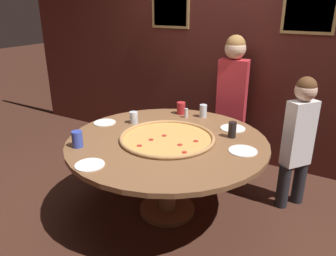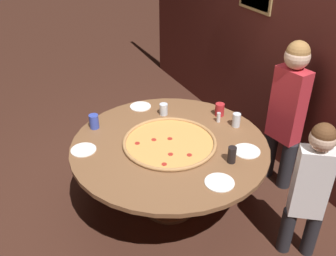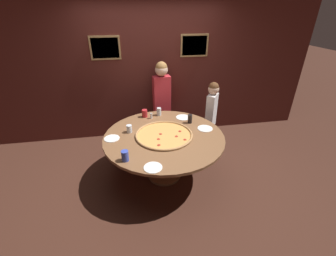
{
  "view_description": "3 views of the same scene",
  "coord_description": "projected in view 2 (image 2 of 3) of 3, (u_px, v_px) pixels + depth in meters",
  "views": [
    {
      "loc": [
        1.34,
        -2.26,
        1.86
      ],
      "look_at": [
        -0.02,
        0.05,
        0.83
      ],
      "focal_mm": 35.0,
      "sensor_mm": 36.0,
      "label": 1
    },
    {
      "loc": [
        2.44,
        -1.25,
        2.59
      ],
      "look_at": [
        -0.06,
        0.01,
        0.86
      ],
      "focal_mm": 40.0,
      "sensor_mm": 36.0,
      "label": 2
    },
    {
      "loc": [
        -0.42,
        -2.77,
        2.39
      ],
      "look_at": [
        0.06,
        0.04,
        0.84
      ],
      "focal_mm": 24.0,
      "sensor_mm": 36.0,
      "label": 3
    }
  ],
  "objects": [
    {
      "name": "ground_plane",
      "position": [
        169.0,
        205.0,
        3.69
      ],
      "size": [
        24.0,
        24.0,
        0.0
      ],
      "primitive_type": "plane",
      "color": "#422319"
    },
    {
      "name": "drink_cup_beside_pizza",
      "position": [
        220.0,
        110.0,
        3.7
      ],
      "size": [
        0.09,
        0.09,
        0.13
      ],
      "primitive_type": "cylinder",
      "color": "#B22328",
      "rests_on": "dining_table"
    },
    {
      "name": "white_plate_far_back",
      "position": [
        219.0,
        182.0,
        2.84
      ],
      "size": [
        0.23,
        0.23,
        0.01
      ],
      "primitive_type": "cylinder",
      "color": "white",
      "rests_on": "dining_table"
    },
    {
      "name": "giant_pizza",
      "position": [
        170.0,
        142.0,
        3.29
      ],
      "size": [
        0.83,
        0.83,
        0.03
      ],
      "color": "#E0994C",
      "rests_on": "dining_table"
    },
    {
      "name": "drink_cup_far_left",
      "position": [
        94.0,
        121.0,
        3.49
      ],
      "size": [
        0.09,
        0.09,
        0.14
      ],
      "primitive_type": "cylinder",
      "color": "#384CB7",
      "rests_on": "dining_table"
    },
    {
      "name": "drink_cup_far_right",
      "position": [
        164.0,
        109.0,
        3.72
      ],
      "size": [
        0.08,
        0.08,
        0.12
      ],
      "primitive_type": "cylinder",
      "color": "silver",
      "rests_on": "dining_table"
    },
    {
      "name": "white_plate_right_side",
      "position": [
        140.0,
        106.0,
        3.88
      ],
      "size": [
        0.22,
        0.22,
        0.01
      ],
      "primitive_type": "cylinder",
      "color": "white",
      "rests_on": "dining_table"
    },
    {
      "name": "condiment_shaker",
      "position": [
        219.0,
        117.0,
        3.6
      ],
      "size": [
        0.04,
        0.04,
        0.1
      ],
      "color": "silver",
      "rests_on": "dining_table"
    },
    {
      "name": "back_wall",
      "position": [
        307.0,
        55.0,
        3.57
      ],
      "size": [
        6.4,
        0.08,
        2.6
      ],
      "color": "#4C1E19",
      "rests_on": "ground_plane"
    },
    {
      "name": "drink_cup_front_edge",
      "position": [
        236.0,
        120.0,
        3.52
      ],
      "size": [
        0.08,
        0.08,
        0.13
      ],
      "primitive_type": "cylinder",
      "color": "silver",
      "rests_on": "dining_table"
    },
    {
      "name": "white_plate_beside_cup",
      "position": [
        247.0,
        151.0,
        3.2
      ],
      "size": [
        0.23,
        0.23,
        0.01
      ],
      "primitive_type": "cylinder",
      "color": "white",
      "rests_on": "dining_table"
    },
    {
      "name": "white_plate_near_front",
      "position": [
        84.0,
        150.0,
        3.21
      ],
      "size": [
        0.22,
        0.22,
        0.01
      ],
      "primitive_type": "cylinder",
      "color": "white",
      "rests_on": "dining_table"
    },
    {
      "name": "diner_far_left",
      "position": [
        311.0,
        186.0,
        2.85
      ],
      "size": [
        0.28,
        0.32,
        1.27
      ],
      "rotation": [
        0.0,
        0.0,
        -2.2
      ],
      "color": "#232328",
      "rests_on": "ground_plane"
    },
    {
      "name": "diner_side_right",
      "position": [
        287.0,
        108.0,
        3.58
      ],
      "size": [
        0.39,
        0.23,
        1.54
      ],
      "rotation": [
        0.0,
        0.0,
        -3.02
      ],
      "color": "#232328",
      "rests_on": "ground_plane"
    },
    {
      "name": "drink_cup_centre_back",
      "position": [
        232.0,
        155.0,
        3.03
      ],
      "size": [
        0.07,
        0.07,
        0.14
      ],
      "primitive_type": "cylinder",
      "color": "black",
      "rests_on": "dining_table"
    },
    {
      "name": "dining_table",
      "position": [
        170.0,
        154.0,
        3.36
      ],
      "size": [
        1.75,
        1.75,
        0.74
      ],
      "color": "brown",
      "rests_on": "ground_plane"
    }
  ]
}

